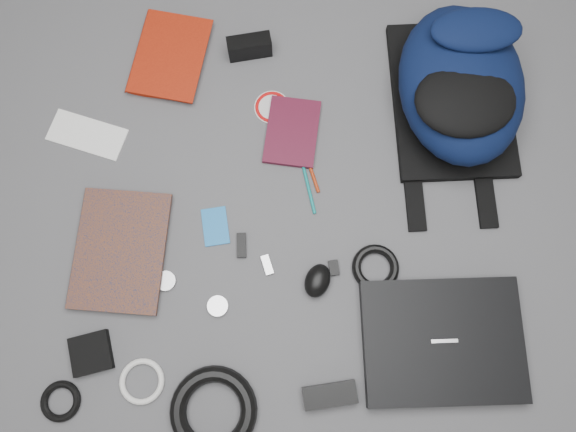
# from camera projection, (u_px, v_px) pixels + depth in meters

# --- Properties ---
(ground) EXTENTS (4.00, 4.00, 0.00)m
(ground) POSITION_uv_depth(u_px,v_px,m) (288.00, 218.00, 1.36)
(ground) COLOR #4F4F51
(ground) RESTS_ON ground
(backpack) EXTENTS (0.37, 0.49, 0.19)m
(backpack) POSITION_uv_depth(u_px,v_px,m) (461.00, 84.00, 1.34)
(backpack) COLOR black
(backpack) RESTS_ON ground
(laptop) EXTENTS (0.39, 0.31, 0.04)m
(laptop) POSITION_uv_depth(u_px,v_px,m) (442.00, 341.00, 1.27)
(laptop) COLOR black
(laptop) RESTS_ON ground
(textbook_red) EXTENTS (0.21, 0.26, 0.03)m
(textbook_red) POSITION_uv_depth(u_px,v_px,m) (137.00, 51.00, 1.45)
(textbook_red) COLOR maroon
(textbook_red) RESTS_ON ground
(comic_book) EXTENTS (0.22, 0.29, 0.02)m
(comic_book) POSITION_uv_depth(u_px,v_px,m) (76.00, 247.00, 1.33)
(comic_book) COLOR #9D450B
(comic_book) RESTS_ON ground
(envelope) EXTENTS (0.21, 0.13, 0.00)m
(envelope) POSITION_uv_depth(u_px,v_px,m) (87.00, 135.00, 1.41)
(envelope) COLOR white
(envelope) RESTS_ON ground
(dvd_case) EXTENTS (0.14, 0.19, 0.01)m
(dvd_case) POSITION_uv_depth(u_px,v_px,m) (292.00, 132.00, 1.41)
(dvd_case) COLOR #3D0B1B
(dvd_case) RESTS_ON ground
(compact_camera) EXTENTS (0.12, 0.07, 0.06)m
(compact_camera) POSITION_uv_depth(u_px,v_px,m) (250.00, 47.00, 1.44)
(compact_camera) COLOR black
(compact_camera) RESTS_ON ground
(sticker_disc) EXTENTS (0.10, 0.10, 0.00)m
(sticker_disc) POSITION_uv_depth(u_px,v_px,m) (272.00, 107.00, 1.43)
(sticker_disc) COLOR silver
(sticker_disc) RESTS_ON ground
(pen_teal) EXTENTS (0.05, 0.14, 0.01)m
(pen_teal) POSITION_uv_depth(u_px,v_px,m) (308.00, 187.00, 1.38)
(pen_teal) COLOR #0D7B78
(pen_teal) RESTS_ON ground
(pen_red) EXTENTS (0.06, 0.15, 0.01)m
(pen_red) POSITION_uv_depth(u_px,v_px,m) (309.00, 164.00, 1.39)
(pen_red) COLOR #A42C0C
(pen_red) RESTS_ON ground
(id_badge) EXTENTS (0.08, 0.10, 0.00)m
(id_badge) POSITION_uv_depth(u_px,v_px,m) (215.00, 226.00, 1.35)
(id_badge) COLOR blue
(id_badge) RESTS_ON ground
(usb_black) EXTENTS (0.03, 0.06, 0.01)m
(usb_black) POSITION_uv_depth(u_px,v_px,m) (242.00, 245.00, 1.34)
(usb_black) COLOR black
(usb_black) RESTS_ON ground
(usb_silver) EXTENTS (0.04, 0.05, 0.01)m
(usb_silver) POSITION_uv_depth(u_px,v_px,m) (267.00, 265.00, 1.33)
(usb_silver) COLOR #B1B1B3
(usb_silver) RESTS_ON ground
(key_fob) EXTENTS (0.03, 0.04, 0.01)m
(key_fob) POSITION_uv_depth(u_px,v_px,m) (334.00, 268.00, 1.33)
(key_fob) COLOR black
(key_fob) RESTS_ON ground
(mouse) EXTENTS (0.08, 0.09, 0.04)m
(mouse) POSITION_uv_depth(u_px,v_px,m) (318.00, 281.00, 1.30)
(mouse) COLOR black
(mouse) RESTS_ON ground
(headphone_left) EXTENTS (0.05, 0.05, 0.01)m
(headphone_left) POSITION_uv_depth(u_px,v_px,m) (166.00, 281.00, 1.32)
(headphone_left) COLOR #A6A6A8
(headphone_left) RESTS_ON ground
(headphone_right) EXTENTS (0.06, 0.06, 0.01)m
(headphone_right) POSITION_uv_depth(u_px,v_px,m) (218.00, 306.00, 1.30)
(headphone_right) COLOR #BABABC
(headphone_right) RESTS_ON ground
(cable_coil) EXTENTS (0.14, 0.14, 0.02)m
(cable_coil) POSITION_uv_depth(u_px,v_px,m) (376.00, 268.00, 1.32)
(cable_coil) COLOR black
(cable_coil) RESTS_ON ground
(power_brick) EXTENTS (0.13, 0.07, 0.03)m
(power_brick) POSITION_uv_depth(u_px,v_px,m) (330.00, 395.00, 1.25)
(power_brick) COLOR black
(power_brick) RESTS_ON ground
(power_cord_coil) EXTENTS (0.22, 0.22, 0.04)m
(power_cord_coil) POSITION_uv_depth(u_px,v_px,m) (214.00, 411.00, 1.24)
(power_cord_coil) COLOR black
(power_cord_coil) RESTS_ON ground
(pouch) EXTENTS (0.11, 0.11, 0.02)m
(pouch) POSITION_uv_depth(u_px,v_px,m) (91.00, 353.00, 1.27)
(pouch) COLOR black
(pouch) RESTS_ON ground
(earbud_coil) EXTENTS (0.12, 0.12, 0.02)m
(earbud_coil) POSITION_uv_depth(u_px,v_px,m) (61.00, 401.00, 1.25)
(earbud_coil) COLOR black
(earbud_coil) RESTS_ON ground
(white_cable_coil) EXTENTS (0.12, 0.12, 0.01)m
(white_cable_coil) POSITION_uv_depth(u_px,v_px,m) (142.00, 381.00, 1.26)
(white_cable_coil) COLOR white
(white_cable_coil) RESTS_ON ground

